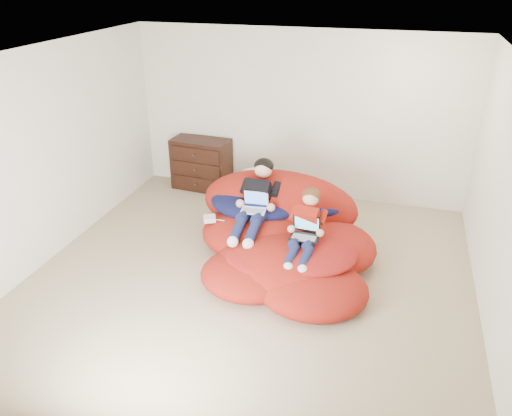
% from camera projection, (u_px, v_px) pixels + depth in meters
% --- Properties ---
extents(room_shell, '(5.10, 5.10, 2.77)m').
position_uv_depth(room_shell, '(250.00, 261.00, 5.72)').
color(room_shell, tan).
rests_on(room_shell, ground).
extents(dresser, '(0.94, 0.55, 0.81)m').
position_uv_depth(dresser, '(201.00, 164.00, 7.96)').
color(dresser, black).
rests_on(dresser, ground).
extents(beanbag_pile, '(2.39, 2.39, 0.94)m').
position_uv_depth(beanbag_pile, '(283.00, 235.00, 6.14)').
color(beanbag_pile, '#AA1D13').
rests_on(beanbag_pile, ground).
extents(cream_pillow, '(0.49, 0.31, 0.31)m').
position_uv_depth(cream_pillow, '(255.00, 179.00, 6.88)').
color(cream_pillow, white).
rests_on(cream_pillow, beanbag_pile).
extents(older_boy, '(0.35, 1.17, 0.74)m').
position_uv_depth(older_boy, '(257.00, 197.00, 6.17)').
color(older_boy, black).
rests_on(older_boy, beanbag_pile).
extents(younger_boy, '(0.32, 0.93, 0.66)m').
position_uv_depth(younger_boy, '(306.00, 225.00, 5.68)').
color(younger_boy, '#A71E0E').
rests_on(younger_boy, beanbag_pile).
extents(laptop_white, '(0.31, 0.29, 0.22)m').
position_uv_depth(laptop_white, '(255.00, 205.00, 6.11)').
color(laptop_white, white).
rests_on(laptop_white, older_boy).
extents(laptop_black, '(0.33, 0.28, 0.23)m').
position_uv_depth(laptop_black, '(305.00, 231.00, 5.67)').
color(laptop_black, black).
rests_on(laptop_black, younger_boy).
extents(power_adapter, '(0.20, 0.20, 0.06)m').
position_uv_depth(power_adapter, '(210.00, 219.00, 6.24)').
color(power_adapter, white).
rests_on(power_adapter, beanbag_pile).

